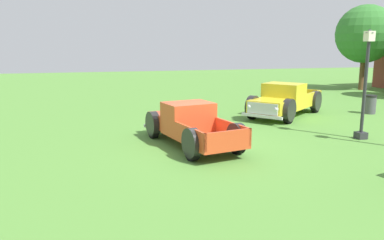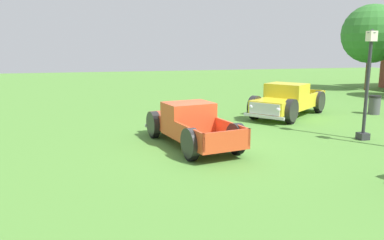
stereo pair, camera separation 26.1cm
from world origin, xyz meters
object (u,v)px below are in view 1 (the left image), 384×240
Objects in this scene: pickup_truck_behind_left at (283,101)px; lamp_post_near at (365,83)px; trash_can at (370,104)px; pickup_truck_foreground at (188,124)px; oak_tree_west at (365,34)px.

lamp_post_near is at bearing 6.91° from pickup_truck_behind_left.
pickup_truck_foreground is at bearing -72.66° from trash_can.
pickup_truck_foreground is 0.78× the size of oak_tree_west.
oak_tree_west is (-9.10, 6.93, 3.79)m from trash_can.
pickup_truck_foreground is 6.61m from lamp_post_near.
oak_tree_west is at bearing 142.74° from trash_can.
lamp_post_near is 4.18× the size of trash_can.
lamp_post_near is at bearing -43.32° from trash_can.
lamp_post_near is at bearing 80.26° from pickup_truck_foreground.
pickup_truck_foreground is 1.27× the size of lamp_post_near.
lamp_post_near is 0.61× the size of oak_tree_west.
oak_tree_west reaches higher than pickup_truck_foreground.
trash_can is (-4.37, 4.12, -1.60)m from lamp_post_near.
pickup_truck_behind_left is (-3.71, 5.78, 0.07)m from pickup_truck_foreground.
oak_tree_west is at bearing 125.41° from pickup_truck_foreground.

